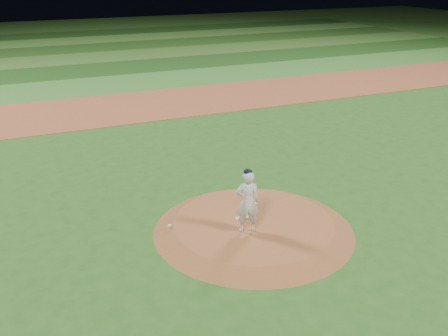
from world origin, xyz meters
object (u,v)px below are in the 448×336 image
(pitchers_mound, at_px, (253,226))
(pitcher_on_mound, at_px, (247,201))
(pitching_rubber, at_px, (245,218))
(rosin_bag, at_px, (170,225))

(pitchers_mound, height_order, pitcher_on_mound, pitcher_on_mound)
(pitching_rubber, distance_m, rosin_bag, 2.11)
(pitchers_mound, xyz_separation_m, pitching_rubber, (-0.12, 0.30, 0.14))
(pitching_rubber, bearing_deg, pitchers_mound, -53.96)
(rosin_bag, bearing_deg, pitcher_on_mound, -30.33)
(pitchers_mound, xyz_separation_m, pitcher_on_mound, (-0.39, -0.37, 1.00))
(rosin_bag, height_order, pitcher_on_mound, pitcher_on_mound)
(rosin_bag, bearing_deg, pitchers_mound, -17.40)
(pitchers_mound, distance_m, pitching_rubber, 0.35)
(pitcher_on_mound, bearing_deg, pitching_rubber, 68.11)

